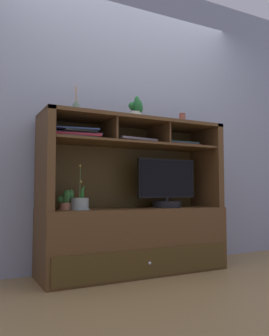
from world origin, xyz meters
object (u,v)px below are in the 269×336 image
at_px(tv_monitor, 167,188).
at_px(magazine_stack_centre, 132,142).
at_px(media_console, 134,223).
at_px(magazine_stack_right, 180,145).
at_px(diffuser_bottle, 76,109).
at_px(ceramic_vase, 182,119).
at_px(potted_orchid, 80,204).
at_px(potted_fern, 66,200).
at_px(potted_succulent, 136,109).
at_px(magazine_stack_left, 76,135).

bearing_deg(tv_monitor, magazine_stack_centre, 172.61).
bearing_deg(media_console, magazine_stack_centre, 144.51).
distance_m(magazine_stack_right, diffuser_bottle, 1.07).
bearing_deg(media_console, ceramic_vase, 1.95).
relative_size(tv_monitor, magazine_stack_right, 1.40).
relative_size(potted_orchid, potted_fern, 2.22).
xyz_separation_m(potted_succulent, ceramic_vase, (0.53, 0.06, -0.03)).
bearing_deg(diffuser_bottle, ceramic_vase, 0.16).
distance_m(tv_monitor, diffuser_bottle, 1.06).
xyz_separation_m(potted_orchid, ceramic_vase, (1.03, 0.07, 0.78)).
xyz_separation_m(media_console, magazine_stack_centre, (-0.02, 0.01, 0.71)).
xyz_separation_m(media_console, tv_monitor, (0.31, -0.03, 0.31)).
height_order(tv_monitor, diffuser_bottle, diffuser_bottle).
xyz_separation_m(tv_monitor, magazine_stack_right, (0.20, 0.08, 0.40)).
xyz_separation_m(potted_orchid, potted_succulent, (0.50, 0.00, 0.81)).
bearing_deg(potted_fern, magazine_stack_centre, -0.79).
bearing_deg(magazine_stack_left, magazine_stack_centre, 0.68).
bearing_deg(tv_monitor, potted_succulent, -177.38).
relative_size(tv_monitor, magazine_stack_left, 1.43).
bearing_deg(magazine_stack_centre, diffuser_bottle, 179.72).
bearing_deg(tv_monitor, magazine_stack_left, 177.46).
bearing_deg(magazine_stack_left, media_console, -0.71).
relative_size(magazine_stack_right, ceramic_vase, 3.48).
distance_m(media_console, magazine_stack_centre, 0.71).
bearing_deg(magazine_stack_centre, ceramic_vase, 0.58).
relative_size(tv_monitor, diffuser_bottle, 2.38).
bearing_deg(tv_monitor, magazine_stack_right, 21.80).
bearing_deg(magazine_stack_centre, magazine_stack_right, 4.13).
distance_m(diffuser_bottle, potted_succulent, 0.53).
height_order(potted_fern, magazine_stack_centre, magazine_stack_centre).
xyz_separation_m(magazine_stack_right, ceramic_vase, (0.01, -0.03, 0.25)).
distance_m(tv_monitor, potted_succulent, 0.75).
height_order(potted_orchid, potted_fern, potted_orchid).
xyz_separation_m(potted_fern, ceramic_vase, (1.12, -0.00, 0.75)).
height_order(tv_monitor, potted_succulent, potted_succulent).
bearing_deg(potted_succulent, magazine_stack_left, 174.35).
relative_size(diffuser_bottle, potted_succulent, 1.24).
bearing_deg(potted_orchid, ceramic_vase, 3.66).
height_order(potted_succulent, ceramic_vase, potted_succulent).
height_order(magazine_stack_right, ceramic_vase, ceramic_vase).
relative_size(media_console, magazine_stack_right, 3.88).
xyz_separation_m(media_console, ceramic_vase, (0.52, 0.02, 0.96)).
height_order(tv_monitor, potted_orchid, tv_monitor).
xyz_separation_m(magazine_stack_right, potted_succulent, (-0.52, -0.10, 0.28)).
distance_m(potted_orchid, magazine_stack_centre, 0.72).
bearing_deg(ceramic_vase, magazine_stack_right, 99.57).
xyz_separation_m(tv_monitor, potted_fern, (-0.91, 0.05, -0.10)).
relative_size(potted_succulent, ceramic_vase, 1.65).
xyz_separation_m(magazine_stack_left, magazine_stack_centre, (0.50, 0.01, -0.02)).
distance_m(tv_monitor, magazine_stack_centre, 0.52).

